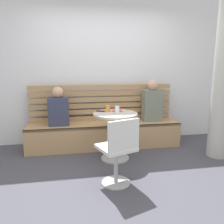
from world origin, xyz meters
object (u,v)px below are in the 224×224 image
(booth_bench, at_px, (104,135))
(person_adult, at_px, (152,103))
(cup_water_clear, at_px, (117,110))
(plate_small, at_px, (117,111))
(white_chair, at_px, (119,150))
(person_child_left, at_px, (59,108))
(phone_on_table, at_px, (101,111))
(cup_tumbler_orange, at_px, (108,109))
(cafe_table, at_px, (115,127))

(booth_bench, bearing_deg, person_adult, 2.13)
(cup_water_clear, distance_m, plate_small, 0.17)
(white_chair, xyz_separation_m, person_adult, (0.92, 1.42, 0.32))
(person_child_left, height_order, phone_on_table, person_child_left)
(cup_tumbler_orange, xyz_separation_m, phone_on_table, (-0.11, 0.04, -0.05))
(booth_bench, height_order, person_child_left, person_child_left)
(cafe_table, bearing_deg, person_adult, 37.15)
(white_chair, relative_size, plate_small, 5.00)
(white_chair, relative_size, cup_tumbler_orange, 8.50)
(person_adult, xyz_separation_m, phone_on_table, (-1.01, -0.45, -0.04))
(cafe_table, height_order, white_chair, white_chair)
(cafe_table, distance_m, person_child_left, 1.07)
(booth_bench, bearing_deg, person_child_left, 179.96)
(cafe_table, distance_m, phone_on_table, 0.35)
(booth_bench, distance_m, person_adult, 1.06)
(booth_bench, height_order, cup_tumbler_orange, cup_tumbler_orange)
(cup_tumbler_orange, bearing_deg, person_child_left, 149.77)
(white_chair, height_order, person_adult, person_adult)
(white_chair, height_order, person_child_left, person_child_left)
(cup_tumbler_orange, distance_m, phone_on_table, 0.13)
(white_chair, relative_size, cup_water_clear, 7.73)
(person_child_left, distance_m, cup_water_clear, 1.08)
(person_adult, xyz_separation_m, plate_small, (-0.75, -0.46, -0.03))
(booth_bench, distance_m, plate_small, 0.69)
(cup_water_clear, bearing_deg, white_chair, -99.91)
(white_chair, bearing_deg, cup_tumbler_orange, 88.89)
(person_adult, distance_m, cup_tumbler_orange, 1.03)
(white_chair, xyz_separation_m, phone_on_table, (-0.09, 0.98, 0.28))
(white_chair, relative_size, person_child_left, 1.28)
(cup_water_clear, relative_size, phone_on_table, 0.79)
(white_chair, height_order, phone_on_table, white_chair)
(cup_tumbler_orange, bearing_deg, booth_bench, 89.04)
(phone_on_table, bearing_deg, booth_bench, -0.55)
(phone_on_table, bearing_deg, cup_tumbler_orange, -95.58)
(person_adult, height_order, phone_on_table, person_adult)
(person_adult, bearing_deg, booth_bench, -177.87)
(plate_small, bearing_deg, cup_tumbler_orange, -171.47)
(cup_water_clear, bearing_deg, cup_tumbler_orange, 132.71)
(cafe_table, relative_size, white_chair, 0.87)
(cafe_table, height_order, cup_tumbler_orange, cup_tumbler_orange)
(cup_water_clear, xyz_separation_m, cup_tumbler_orange, (-0.12, 0.13, -0.01))
(plate_small, bearing_deg, cup_water_clear, -101.75)
(person_adult, distance_m, plate_small, 0.88)
(cup_tumbler_orange, height_order, plate_small, cup_tumbler_orange)
(cup_tumbler_orange, bearing_deg, phone_on_table, 159.08)
(cafe_table, xyz_separation_m, cup_tumbler_orange, (-0.10, 0.12, 0.27))
(person_child_left, bearing_deg, plate_small, -24.79)
(person_child_left, xyz_separation_m, cup_tumbler_orange, (0.78, -0.46, 0.06))
(booth_bench, xyz_separation_m, white_chair, (-0.03, -1.39, 0.24))
(person_child_left, bearing_deg, cafe_table, -33.48)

